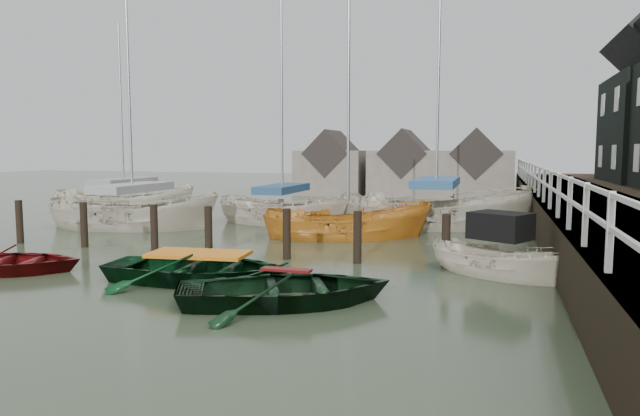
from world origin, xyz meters
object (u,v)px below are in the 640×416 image
(rowboat_red, at_px, (5,272))
(motorboat, at_px, (499,271))
(sailboat_a, at_px, (134,227))
(sailboat_d, at_px, (436,226))
(sailboat_b, at_px, (283,222))
(sailboat_c, at_px, (348,237))
(rowboat_dkgreen, at_px, (287,303))
(rowboat_green, at_px, (200,282))
(sailboat_e, at_px, (125,213))

(rowboat_red, relative_size, motorboat, 0.96)
(sailboat_a, height_order, sailboat_d, sailboat_d)
(motorboat, bearing_deg, sailboat_b, 77.99)
(sailboat_c, height_order, sailboat_d, sailboat_d)
(sailboat_d, bearing_deg, sailboat_c, 130.20)
(sailboat_a, bearing_deg, sailboat_b, -69.90)
(rowboat_dkgreen, height_order, sailboat_d, sailboat_d)
(rowboat_green, xyz_separation_m, sailboat_d, (4.22, 11.04, 0.06))
(sailboat_b, distance_m, sailboat_c, 4.40)
(rowboat_green, height_order, sailboat_e, sailboat_e)
(sailboat_a, distance_m, sailboat_e, 5.30)
(rowboat_green, bearing_deg, sailboat_a, 37.11)
(sailboat_b, bearing_deg, rowboat_red, 177.54)
(sailboat_c, bearing_deg, rowboat_dkgreen, 165.84)
(rowboat_dkgreen, height_order, sailboat_b, sailboat_b)
(motorboat, distance_m, sailboat_c, 6.98)
(motorboat, height_order, sailboat_c, sailboat_c)
(sailboat_b, height_order, sailboat_d, sailboat_d)
(rowboat_dkgreen, distance_m, sailboat_d, 12.31)
(rowboat_red, relative_size, sailboat_a, 0.32)
(rowboat_red, height_order, sailboat_c, sailboat_c)
(rowboat_green, relative_size, rowboat_dkgreen, 1.03)
(sailboat_b, bearing_deg, rowboat_dkgreen, -144.56)
(sailboat_c, bearing_deg, sailboat_a, 70.88)
(rowboat_green, height_order, sailboat_a, sailboat_a)
(rowboat_dkgreen, bearing_deg, sailboat_a, 21.93)
(rowboat_green, relative_size, motorboat, 1.11)
(rowboat_dkgreen, height_order, sailboat_c, sailboat_c)
(sailboat_e, bearing_deg, rowboat_red, -170.72)
(sailboat_e, bearing_deg, sailboat_c, -122.28)
(rowboat_green, xyz_separation_m, sailboat_c, (1.57, 7.56, 0.01))
(rowboat_dkgreen, relative_size, sailboat_d, 0.31)
(sailboat_b, xyz_separation_m, sailboat_d, (6.11, 0.75, -0.00))
(sailboat_e, bearing_deg, rowboat_dkgreen, -148.64)
(sailboat_d, distance_m, sailboat_e, 14.53)
(motorboat, relative_size, sailboat_b, 0.34)
(sailboat_b, bearing_deg, sailboat_a, 134.49)
(rowboat_dkgreen, relative_size, motorboat, 1.08)
(rowboat_red, distance_m, sailboat_a, 8.03)
(motorboat, bearing_deg, sailboat_d, 45.59)
(motorboat, xyz_separation_m, sailboat_e, (-16.85, 8.75, -0.06))
(sailboat_a, bearing_deg, sailboat_c, -98.69)
(rowboat_dkgreen, xyz_separation_m, sailboat_a, (-9.49, 8.50, 0.06))
(rowboat_red, distance_m, motorboat, 12.09)
(rowboat_green, height_order, sailboat_c, sailboat_c)
(rowboat_dkgreen, bearing_deg, sailboat_c, -19.75)
(sailboat_a, bearing_deg, rowboat_red, -177.11)
(rowboat_dkgreen, relative_size, sailboat_b, 0.37)
(sailboat_e, bearing_deg, sailboat_d, -105.78)
(rowboat_red, xyz_separation_m, rowboat_dkgreen, (7.67, -0.68, 0.00))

